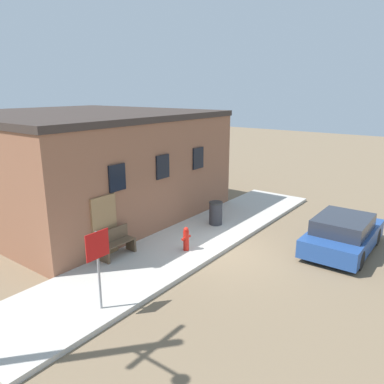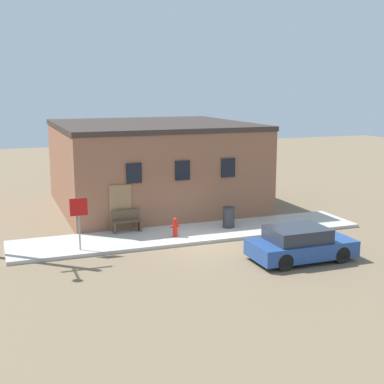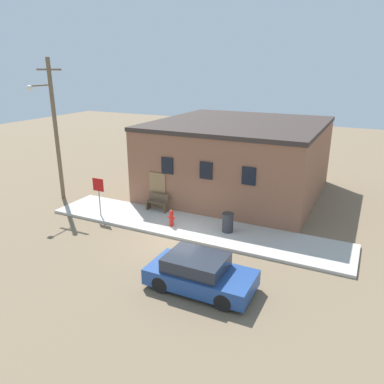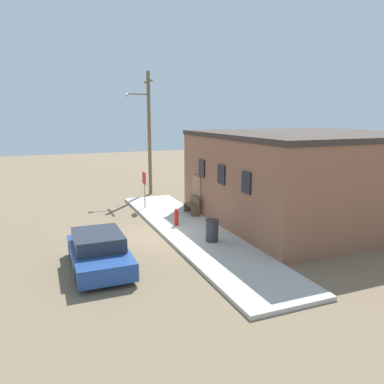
{
  "view_description": "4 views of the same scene",
  "coord_description": "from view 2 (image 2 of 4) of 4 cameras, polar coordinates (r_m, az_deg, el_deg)",
  "views": [
    {
      "loc": [
        -10.34,
        -6.27,
        5.5
      ],
      "look_at": [
        0.04,
        1.49,
        1.95
      ],
      "focal_mm": 35.0,
      "sensor_mm": 36.0,
      "label": 1
    },
    {
      "loc": [
        -8.03,
        -19.85,
        6.43
      ],
      "look_at": [
        0.04,
        1.49,
        1.95
      ],
      "focal_mm": 50.0,
      "sensor_mm": 36.0,
      "label": 2
    },
    {
      "loc": [
        7.66,
        -14.04,
        7.79
      ],
      "look_at": [
        0.04,
        1.49,
        1.95
      ],
      "focal_mm": 35.0,
      "sensor_mm": 36.0,
      "label": 3
    },
    {
      "loc": [
        15.64,
        -4.9,
        5.43
      ],
      "look_at": [
        0.04,
        1.49,
        1.95
      ],
      "focal_mm": 35.0,
      "sensor_mm": 36.0,
      "label": 4
    }
  ],
  "objects": [
    {
      "name": "parked_car",
      "position": [
        20.63,
        11.47,
        -5.47
      ],
      "size": [
        3.92,
        1.9,
        1.29
      ],
      "color": "black",
      "rests_on": "ground"
    },
    {
      "name": "bench",
      "position": [
        23.82,
        -6.99,
        -3.16
      ],
      "size": [
        1.24,
        0.44,
        0.94
      ],
      "color": "brown",
      "rests_on": "sidewalk"
    },
    {
      "name": "stop_sign",
      "position": [
        21.21,
        -11.98,
        -2.3
      ],
      "size": [
        0.69,
        0.06,
        2.07
      ],
      "color": "gray",
      "rests_on": "sidewalk"
    },
    {
      "name": "sidewalk",
      "position": [
        23.67,
        -0.09,
        -4.47
      ],
      "size": [
        15.61,
        2.98,
        0.14
      ],
      "color": "#BCB7AD",
      "rests_on": "ground"
    },
    {
      "name": "fire_hydrant",
      "position": [
        22.85,
        -1.8,
        -3.77
      ],
      "size": [
        0.42,
        0.2,
        0.84
      ],
      "color": "red",
      "rests_on": "sidewalk"
    },
    {
      "name": "brick_building",
      "position": [
        29.28,
        -4.33,
        2.95
      ],
      "size": [
        9.92,
        10.09,
        4.57
      ],
      "color": "#8E5B42",
      "rests_on": "ground"
    },
    {
      "name": "trash_bin",
      "position": [
        24.38,
        3.93,
        -2.69
      ],
      "size": [
        0.56,
        0.56,
        0.95
      ],
      "color": "#333338",
      "rests_on": "sidewalk"
    },
    {
      "name": "ground_plane",
      "position": [
        22.36,
        1.26,
        -5.6
      ],
      "size": [
        80.0,
        80.0,
        0.0
      ],
      "primitive_type": "plane",
      "color": "#7A664C"
    }
  ]
}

